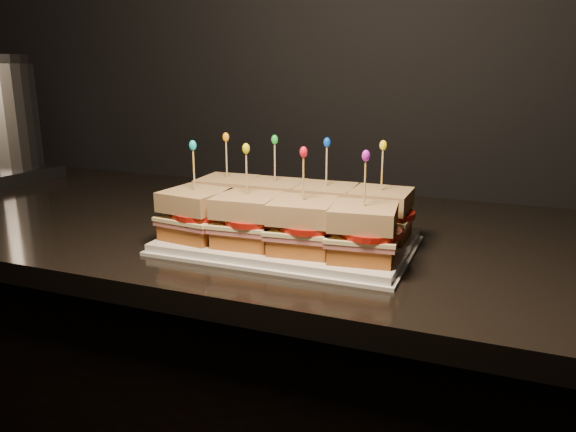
% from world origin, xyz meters
% --- Properties ---
extents(cabinet, '(2.28, 0.67, 0.84)m').
position_xyz_m(cabinet, '(-0.25, 1.65, 0.42)').
color(cabinet, black).
rests_on(cabinet, ground).
extents(granite_slab, '(2.32, 0.71, 0.04)m').
position_xyz_m(granite_slab, '(-0.25, 1.65, 0.86)').
color(granite_slab, black).
rests_on(granite_slab, cabinet).
extents(platter, '(0.40, 0.25, 0.02)m').
position_xyz_m(platter, '(-0.06, 1.53, 0.89)').
color(platter, white).
rests_on(platter, granite_slab).
extents(platter_rim, '(0.42, 0.26, 0.01)m').
position_xyz_m(platter_rim, '(-0.06, 1.53, 0.88)').
color(platter_rim, white).
rests_on(platter_rim, granite_slab).
extents(sandwich_0_bread_bot, '(0.10, 0.10, 0.03)m').
position_xyz_m(sandwich_0_bread_bot, '(-0.20, 1.59, 0.91)').
color(sandwich_0_bread_bot, brown).
rests_on(sandwich_0_bread_bot, platter).
extents(sandwich_0_ham, '(0.11, 0.10, 0.01)m').
position_xyz_m(sandwich_0_ham, '(-0.20, 1.59, 0.92)').
color(sandwich_0_ham, '#B8605E').
rests_on(sandwich_0_ham, sandwich_0_bread_bot).
extents(sandwich_0_cheese, '(0.11, 0.10, 0.01)m').
position_xyz_m(sandwich_0_cheese, '(-0.20, 1.59, 0.93)').
color(sandwich_0_cheese, '#F4E69F').
rests_on(sandwich_0_cheese, sandwich_0_ham).
extents(sandwich_0_tomato, '(0.09, 0.09, 0.01)m').
position_xyz_m(sandwich_0_tomato, '(-0.19, 1.58, 0.94)').
color(sandwich_0_tomato, '#AB170D').
rests_on(sandwich_0_tomato, sandwich_0_cheese).
extents(sandwich_0_bread_top, '(0.10, 0.10, 0.03)m').
position_xyz_m(sandwich_0_bread_top, '(-0.20, 1.59, 0.96)').
color(sandwich_0_bread_top, brown).
rests_on(sandwich_0_bread_top, sandwich_0_tomato).
extents(sandwich_0_pick, '(0.00, 0.00, 0.09)m').
position_xyz_m(sandwich_0_pick, '(-0.20, 1.59, 1.01)').
color(sandwich_0_pick, tan).
rests_on(sandwich_0_pick, sandwich_0_bread_top).
extents(sandwich_0_frill, '(0.01, 0.01, 0.02)m').
position_xyz_m(sandwich_0_frill, '(-0.20, 1.59, 1.05)').
color(sandwich_0_frill, orange).
rests_on(sandwich_0_frill, sandwich_0_pick).
extents(sandwich_1_bread_bot, '(0.10, 0.10, 0.03)m').
position_xyz_m(sandwich_1_bread_bot, '(-0.11, 1.59, 0.91)').
color(sandwich_1_bread_bot, brown).
rests_on(sandwich_1_bread_bot, platter).
extents(sandwich_1_ham, '(0.10, 0.10, 0.01)m').
position_xyz_m(sandwich_1_ham, '(-0.11, 1.59, 0.92)').
color(sandwich_1_ham, '#B8605E').
rests_on(sandwich_1_ham, sandwich_1_bread_bot).
extents(sandwich_1_cheese, '(0.11, 0.10, 0.01)m').
position_xyz_m(sandwich_1_cheese, '(-0.11, 1.59, 0.93)').
color(sandwich_1_cheese, '#F4E69F').
rests_on(sandwich_1_cheese, sandwich_1_ham).
extents(sandwich_1_tomato, '(0.09, 0.09, 0.01)m').
position_xyz_m(sandwich_1_tomato, '(-0.09, 1.58, 0.94)').
color(sandwich_1_tomato, '#AB170D').
rests_on(sandwich_1_tomato, sandwich_1_cheese).
extents(sandwich_1_bread_top, '(0.10, 0.10, 0.03)m').
position_xyz_m(sandwich_1_bread_top, '(-0.11, 1.59, 0.96)').
color(sandwich_1_bread_top, brown).
rests_on(sandwich_1_bread_top, sandwich_1_tomato).
extents(sandwich_1_pick, '(0.00, 0.00, 0.09)m').
position_xyz_m(sandwich_1_pick, '(-0.11, 1.59, 1.01)').
color(sandwich_1_pick, tan).
rests_on(sandwich_1_pick, sandwich_1_bread_top).
extents(sandwich_1_frill, '(0.01, 0.01, 0.02)m').
position_xyz_m(sandwich_1_frill, '(-0.11, 1.59, 1.05)').
color(sandwich_1_frill, green).
rests_on(sandwich_1_frill, sandwich_1_pick).
extents(sandwich_2_bread_bot, '(0.10, 0.10, 0.03)m').
position_xyz_m(sandwich_2_bread_bot, '(-0.01, 1.59, 0.91)').
color(sandwich_2_bread_bot, brown).
rests_on(sandwich_2_bread_bot, platter).
extents(sandwich_2_ham, '(0.11, 0.10, 0.01)m').
position_xyz_m(sandwich_2_ham, '(-0.01, 1.59, 0.92)').
color(sandwich_2_ham, '#B8605E').
rests_on(sandwich_2_ham, sandwich_2_bread_bot).
extents(sandwich_2_cheese, '(0.11, 0.10, 0.01)m').
position_xyz_m(sandwich_2_cheese, '(-0.01, 1.59, 0.93)').
color(sandwich_2_cheese, '#F4E69F').
rests_on(sandwich_2_cheese, sandwich_2_ham).
extents(sandwich_2_tomato, '(0.09, 0.09, 0.01)m').
position_xyz_m(sandwich_2_tomato, '(0.00, 1.58, 0.94)').
color(sandwich_2_tomato, '#AB170D').
rests_on(sandwich_2_tomato, sandwich_2_cheese).
extents(sandwich_2_bread_top, '(0.10, 0.10, 0.03)m').
position_xyz_m(sandwich_2_bread_top, '(-0.01, 1.59, 0.96)').
color(sandwich_2_bread_top, brown).
rests_on(sandwich_2_bread_top, sandwich_2_tomato).
extents(sandwich_2_pick, '(0.00, 0.00, 0.09)m').
position_xyz_m(sandwich_2_pick, '(-0.01, 1.59, 1.01)').
color(sandwich_2_pick, tan).
rests_on(sandwich_2_pick, sandwich_2_bread_top).
extents(sandwich_2_frill, '(0.01, 0.01, 0.02)m').
position_xyz_m(sandwich_2_frill, '(-0.01, 1.59, 1.05)').
color(sandwich_2_frill, blue).
rests_on(sandwich_2_frill, sandwich_2_pick).
extents(sandwich_3_bread_bot, '(0.09, 0.09, 0.03)m').
position_xyz_m(sandwich_3_bread_bot, '(0.09, 1.59, 0.91)').
color(sandwich_3_bread_bot, brown).
rests_on(sandwich_3_bread_bot, platter).
extents(sandwich_3_ham, '(0.10, 0.10, 0.01)m').
position_xyz_m(sandwich_3_ham, '(0.09, 1.59, 0.92)').
color(sandwich_3_ham, '#B8605E').
rests_on(sandwich_3_ham, sandwich_3_bread_bot).
extents(sandwich_3_cheese, '(0.11, 0.10, 0.01)m').
position_xyz_m(sandwich_3_cheese, '(0.09, 1.59, 0.93)').
color(sandwich_3_cheese, '#F4E69F').
rests_on(sandwich_3_cheese, sandwich_3_ham).
extents(sandwich_3_tomato, '(0.09, 0.09, 0.01)m').
position_xyz_m(sandwich_3_tomato, '(0.10, 1.58, 0.94)').
color(sandwich_3_tomato, '#AB170D').
rests_on(sandwich_3_tomato, sandwich_3_cheese).
extents(sandwich_3_bread_top, '(0.10, 0.10, 0.03)m').
position_xyz_m(sandwich_3_bread_top, '(0.09, 1.59, 0.96)').
color(sandwich_3_bread_top, brown).
rests_on(sandwich_3_bread_top, sandwich_3_tomato).
extents(sandwich_3_pick, '(0.00, 0.00, 0.09)m').
position_xyz_m(sandwich_3_pick, '(0.09, 1.59, 1.01)').
color(sandwich_3_pick, tan).
rests_on(sandwich_3_pick, sandwich_3_bread_top).
extents(sandwich_3_frill, '(0.01, 0.01, 0.02)m').
position_xyz_m(sandwich_3_frill, '(0.09, 1.59, 1.05)').
color(sandwich_3_frill, yellow).
rests_on(sandwich_3_frill, sandwich_3_pick).
extents(sandwich_4_bread_bot, '(0.10, 0.10, 0.03)m').
position_xyz_m(sandwich_4_bread_bot, '(-0.20, 1.48, 0.91)').
color(sandwich_4_bread_bot, brown).
rests_on(sandwich_4_bread_bot, platter).
extents(sandwich_4_ham, '(0.11, 0.11, 0.01)m').
position_xyz_m(sandwich_4_ham, '(-0.20, 1.48, 0.92)').
color(sandwich_4_ham, '#B8605E').
rests_on(sandwich_4_ham, sandwich_4_bread_bot).
extents(sandwich_4_cheese, '(0.12, 0.11, 0.01)m').
position_xyz_m(sandwich_4_cheese, '(-0.20, 1.48, 0.93)').
color(sandwich_4_cheese, '#F4E69F').
rests_on(sandwich_4_cheese, sandwich_4_ham).
extents(sandwich_4_tomato, '(0.09, 0.09, 0.01)m').
position_xyz_m(sandwich_4_tomato, '(-0.19, 1.47, 0.94)').
color(sandwich_4_tomato, '#AB170D').
rests_on(sandwich_4_tomato, sandwich_4_cheese).
extents(sandwich_4_bread_top, '(0.11, 0.11, 0.03)m').
position_xyz_m(sandwich_4_bread_top, '(-0.20, 1.48, 0.96)').
color(sandwich_4_bread_top, brown).
rests_on(sandwich_4_bread_top, sandwich_4_tomato).
extents(sandwich_4_pick, '(0.00, 0.00, 0.09)m').
position_xyz_m(sandwich_4_pick, '(-0.20, 1.48, 1.01)').
color(sandwich_4_pick, tan).
rests_on(sandwich_4_pick, sandwich_4_bread_top).
extents(sandwich_4_frill, '(0.01, 0.01, 0.02)m').
position_xyz_m(sandwich_4_frill, '(-0.20, 1.48, 1.05)').
color(sandwich_4_frill, '#13BEBA').
rests_on(sandwich_4_frill, sandwich_4_pick).
extents(sandwich_5_bread_bot, '(0.10, 0.10, 0.03)m').
position_xyz_m(sandwich_5_bread_bot, '(-0.11, 1.48, 0.91)').
color(sandwich_5_bread_bot, brown).
rests_on(sandwich_5_bread_bot, platter).
extents(sandwich_5_ham, '(0.11, 0.10, 0.01)m').
position_xyz_m(sandwich_5_ham, '(-0.11, 1.48, 0.92)').
color(sandwich_5_ham, '#B8605E').
rests_on(sandwich_5_ham, sandwich_5_bread_bot).
extents(sandwich_5_cheese, '(0.11, 0.11, 0.01)m').
position_xyz_m(sandwich_5_cheese, '(-0.11, 1.48, 0.93)').
color(sandwich_5_cheese, '#F4E69F').
rests_on(sandwich_5_cheese, sandwich_5_ham).
extents(sandwich_5_tomato, '(0.09, 0.09, 0.01)m').
position_xyz_m(sandwich_5_tomato, '(-0.09, 1.47, 0.94)').
color(sandwich_5_tomato, '#AB170D').
rests_on(sandwich_5_tomato, sandwich_5_cheese).
extents(sandwich_5_bread_top, '(0.10, 0.10, 0.03)m').
position_xyz_m(sandwich_5_bread_top, '(-0.11, 1.48, 0.96)').
color(sandwich_5_bread_top, brown).
rests_on(sandwich_5_bread_top, sandwich_5_tomato).
extents(sandwich_5_pick, '(0.00, 0.00, 0.09)m').
position_xyz_m(sandwich_5_pick, '(-0.11, 1.48, 1.01)').
color(sandwich_5_pick, tan).
rests_on(sandwich_5_pick, sandwich_5_bread_top).
extents(sandwich_5_frill, '(0.01, 0.01, 0.02)m').
position_xyz_m(sandwich_5_frill, '(-0.11, 1.48, 1.05)').
color(sandwich_5_frill, yellow).
rests_on(sandwich_5_frill, sandwich_5_pick).
extents(sandwich_6_bread_bot, '(0.10, 0.10, 0.03)m').
position_xyz_m(sandwich_6_bread_bot, '(-0.01, 1.48, 0.91)').
color(sandwich_6_bread_bot, brown).
rests_on(sandwich_6_bread_bot, platter).
extents(sandwich_6_ham, '(0.11, 0.11, 0.01)m').
position_xyz_m(sandwich_6_ham, '(-0.01, 1.48, 0.92)').
color(sandwich_6_ham, '#B8605E').
rests_on(sandwich_6_ham, sandwich_6_bread_bot).
extents(sandwich_6_cheese, '(0.11, 0.11, 0.01)m').
position_xyz_m(sandwich_6_cheese, '(-0.01, 1.48, 0.93)').
color(sandwich_6_cheese, '#F4E69F').
rests_on(sandwich_6_cheese, sandwich_6_ham).
extents(sandwich_6_tomato, '(0.09, 0.09, 0.01)m').
position_xyz_m(sandwich_6_tomato, '(0.00, 1.47, 0.94)').
color(sandwich_6_tomato, '#AB170D').
rests_on(sandwich_6_tomato, sandwich_6_cheese).
extents(sandwich_6_bread_top, '(0.10, 0.10, 0.03)m').
position_xyz_m(sandwich_6_bread_top, '(-0.01, 1.48, 0.96)').
color(sandwich_6_bread_top, brown).
rests_on(sandwich_6_bread_top, sandwich_6_tomato).
extents(sandwich_6_pick, '(0.00, 0.00, 0.09)m').
position_xyz_m(sandwich_6_pick, '(-0.01, 1.48, 1.01)').
color(sandwich_6_pick, tan).
rests_on(sandwich_6_pick, sandwich_6_bread_top).
extents(sandwich_6_frill, '(0.01, 0.01, 0.02)m').
position_xyz_m(sandwich_6_frill, '(-0.01, 1.48, 1.05)').
color(sandwich_6_frill, red).
rests_on(sandwich_6_frill, sandwich_6_pick).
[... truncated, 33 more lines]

